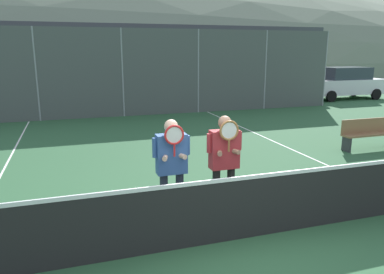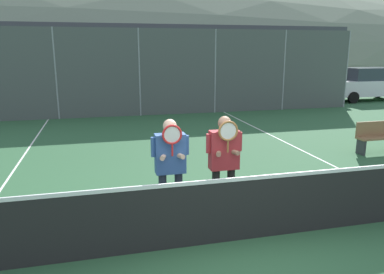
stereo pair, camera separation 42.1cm
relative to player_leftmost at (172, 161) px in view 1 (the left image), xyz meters
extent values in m
plane|color=#2D5B38|center=(0.64, -0.93, -1.01)|extent=(120.00, 120.00, 0.00)
ellipsoid|color=slate|center=(0.64, 52.04, -1.01)|extent=(132.05, 73.36, 25.68)
cube|color=tan|center=(2.34, 16.77, 0.81)|extent=(21.12, 5.00, 3.66)
cube|color=#3D4247|center=(2.34, 16.77, 2.82)|extent=(21.62, 5.50, 0.36)
cylinder|color=gray|center=(-2.65, 10.13, 0.78)|extent=(0.06, 0.06, 3.59)
cylinder|color=gray|center=(0.64, 10.13, 0.78)|extent=(0.06, 0.06, 3.59)
cylinder|color=gray|center=(3.94, 10.13, 0.78)|extent=(0.06, 0.06, 3.59)
cylinder|color=gray|center=(7.23, 10.13, 0.78)|extent=(0.06, 0.06, 3.59)
cylinder|color=gray|center=(10.52, 10.13, 0.78)|extent=(0.06, 0.06, 3.59)
cube|color=#4C5451|center=(0.64, 10.13, 0.78)|extent=(19.76, 0.02, 3.59)
cube|color=black|center=(0.64, -0.93, -0.55)|extent=(9.80, 0.02, 0.93)
cube|color=white|center=(0.64, -0.93, -0.06)|extent=(9.80, 0.03, 0.06)
cube|color=white|center=(4.35, 2.07, -1.01)|extent=(0.05, 16.00, 0.01)
cylinder|color=#232838|center=(-0.13, 0.01, -0.61)|extent=(0.13, 0.13, 0.81)
cylinder|color=#232838|center=(0.13, 0.01, -0.61)|extent=(0.13, 0.13, 0.81)
cube|color=#335693|center=(0.00, 0.01, 0.11)|extent=(0.48, 0.22, 0.64)
sphere|color=#DBB293|center=(0.00, 0.01, 0.56)|extent=(0.22, 0.22, 0.22)
cylinder|color=#335693|center=(-0.27, 0.01, 0.24)|extent=(0.08, 0.08, 0.31)
cylinder|color=#335693|center=(0.27, 0.01, 0.24)|extent=(0.08, 0.08, 0.31)
cylinder|color=#DBB293|center=(-0.12, -0.08, 0.10)|extent=(0.16, 0.27, 0.08)
cylinder|color=#DBB293|center=(0.12, -0.08, 0.10)|extent=(0.16, 0.27, 0.08)
cylinder|color=red|center=(0.00, -0.17, 0.22)|extent=(0.03, 0.03, 0.20)
torus|color=red|center=(0.00, -0.17, 0.46)|extent=(0.31, 0.03, 0.31)
cylinder|color=silver|center=(0.00, -0.17, 0.46)|extent=(0.26, 0.00, 0.26)
cylinder|color=black|center=(0.76, -0.03, -0.61)|extent=(0.13, 0.13, 0.82)
cylinder|color=black|center=(1.02, -0.03, -0.61)|extent=(0.13, 0.13, 0.82)
cube|color=maroon|center=(0.89, -0.03, 0.12)|extent=(0.48, 0.22, 0.65)
sphere|color=#997056|center=(0.89, -0.03, 0.58)|extent=(0.22, 0.22, 0.22)
cylinder|color=maroon|center=(0.63, -0.03, 0.25)|extent=(0.08, 0.08, 0.32)
cylinder|color=maroon|center=(1.16, -0.03, 0.25)|extent=(0.08, 0.08, 0.32)
cylinder|color=#997056|center=(0.77, -0.12, 0.11)|extent=(0.16, 0.27, 0.08)
cylinder|color=#997056|center=(1.01, -0.12, 0.11)|extent=(0.16, 0.27, 0.08)
cylinder|color=#936033|center=(0.89, -0.21, 0.23)|extent=(0.03, 0.03, 0.20)
torus|color=#936033|center=(0.89, -0.21, 0.48)|extent=(0.33, 0.04, 0.33)
cylinder|color=silver|center=(0.89, -0.21, 0.48)|extent=(0.27, 0.00, 0.27)
cylinder|color=black|center=(-4.34, 12.96, -0.71)|extent=(0.60, 0.16, 0.60)
cube|color=#B2B7BC|center=(-1.12, 12.44, -0.28)|extent=(4.07, 1.74, 0.86)
cube|color=#2D3842|center=(-1.12, 12.44, 0.50)|extent=(2.24, 1.60, 0.71)
cylinder|color=black|center=(0.20, 11.55, -0.71)|extent=(0.60, 0.16, 0.60)
cylinder|color=black|center=(0.20, 13.33, -0.71)|extent=(0.60, 0.16, 0.60)
cylinder|color=black|center=(-2.44, 11.55, -0.71)|extent=(0.60, 0.16, 0.60)
cylinder|color=black|center=(-2.44, 13.33, -0.71)|extent=(0.60, 0.16, 0.60)
cube|color=silver|center=(3.59, 12.01, -0.33)|extent=(4.47, 1.83, 0.78)
cube|color=#2D3842|center=(3.59, 12.01, 0.38)|extent=(2.46, 1.68, 0.64)
cylinder|color=black|center=(5.04, 11.08, -0.71)|extent=(0.60, 0.16, 0.60)
cylinder|color=black|center=(5.04, 12.95, -0.71)|extent=(0.60, 0.16, 0.60)
cylinder|color=black|center=(2.13, 11.08, -0.71)|extent=(0.60, 0.16, 0.60)
cylinder|color=black|center=(2.13, 12.95, -0.71)|extent=(0.60, 0.16, 0.60)
cube|color=black|center=(8.40, 11.86, -0.30)|extent=(4.29, 1.85, 0.83)
cube|color=#2D3842|center=(8.40, 11.86, 0.45)|extent=(2.36, 1.70, 0.68)
cylinder|color=black|center=(9.80, 10.92, -0.71)|extent=(0.60, 0.16, 0.60)
cylinder|color=black|center=(9.80, 12.81, -0.71)|extent=(0.60, 0.16, 0.60)
cylinder|color=black|center=(7.01, 10.92, -0.71)|extent=(0.60, 0.16, 0.60)
cylinder|color=black|center=(7.01, 12.81, -0.71)|extent=(0.60, 0.16, 0.60)
cube|color=silver|center=(13.28, 11.99, -0.31)|extent=(4.60, 1.72, 0.81)
cube|color=#2D3842|center=(13.28, 11.99, 0.43)|extent=(2.53, 1.59, 0.66)
cylinder|color=black|center=(14.77, 11.11, -0.71)|extent=(0.60, 0.16, 0.60)
cylinder|color=black|center=(14.77, 12.87, -0.71)|extent=(0.60, 0.16, 0.60)
cylinder|color=black|center=(11.79, 11.11, -0.71)|extent=(0.60, 0.16, 0.60)
cylinder|color=black|center=(11.79, 12.87, -0.71)|extent=(0.60, 0.16, 0.60)
cube|color=olive|center=(6.43, 2.63, -0.59)|extent=(1.68, 0.36, 0.05)
cube|color=olive|center=(6.43, 2.79, -0.36)|extent=(1.68, 0.04, 0.40)
cube|color=#333338|center=(5.68, 2.63, -0.81)|extent=(0.06, 0.32, 0.40)
camera|label=1|loc=(-1.46, -5.52, 1.73)|focal=35.00mm
camera|label=2|loc=(-1.06, -5.64, 1.73)|focal=35.00mm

